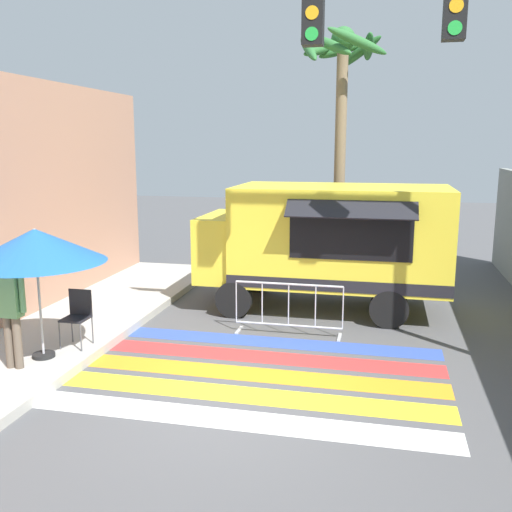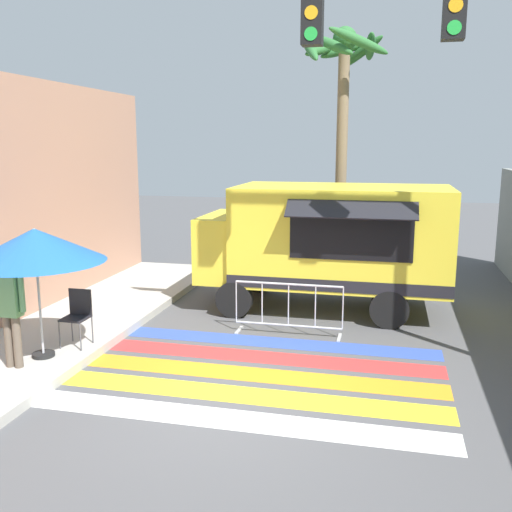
% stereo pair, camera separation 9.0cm
% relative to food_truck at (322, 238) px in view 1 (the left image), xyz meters
% --- Properties ---
extents(ground_plane, '(60.00, 60.00, 0.00)m').
position_rel_food_truck_xyz_m(ground_plane, '(-0.82, -4.95, -1.58)').
color(ground_plane, '#4C4C4F').
extents(crosswalk_painted, '(6.40, 3.60, 0.01)m').
position_rel_food_truck_xyz_m(crosswalk_painted, '(-0.82, -3.93, -1.57)').
color(crosswalk_painted, white).
rests_on(crosswalk_painted, ground_plane).
extents(food_truck, '(5.26, 2.78, 2.69)m').
position_rel_food_truck_xyz_m(food_truck, '(0.00, 0.00, 0.00)').
color(food_truck, yellow).
rests_on(food_truck, ground_plane).
extents(traffic_signal_pole, '(4.74, 0.29, 6.38)m').
position_rel_food_truck_xyz_m(traffic_signal_pole, '(2.25, -3.00, 3.04)').
color(traffic_signal_pole, '#515456').
rests_on(traffic_signal_pole, ground_plane).
extents(patio_umbrella, '(2.19, 2.19, 2.11)m').
position_rel_food_truck_xyz_m(patio_umbrella, '(-4.03, -4.34, 0.42)').
color(patio_umbrella, black).
rests_on(patio_umbrella, sidewalk_left).
extents(folding_chair, '(0.42, 0.42, 0.96)m').
position_rel_food_truck_xyz_m(folding_chair, '(-3.76, -3.68, -0.84)').
color(folding_chair, '#4C4C51').
rests_on(folding_chair, sidewalk_left).
extents(vendor_person, '(0.53, 0.23, 1.75)m').
position_rel_food_truck_xyz_m(vendor_person, '(-4.21, -4.84, -0.42)').
color(vendor_person, brown).
rests_on(vendor_person, sidewalk_left).
extents(barricade_front, '(2.06, 0.44, 1.01)m').
position_rel_food_truck_xyz_m(barricade_front, '(-0.40, -1.91, -1.08)').
color(barricade_front, '#B7BABF').
rests_on(barricade_front, ground_plane).
extents(palm_tree, '(2.38, 2.28, 6.42)m').
position_rel_food_truck_xyz_m(palm_tree, '(0.09, 2.82, 3.25)').
color(palm_tree, '#7A664C').
rests_on(palm_tree, ground_plane).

